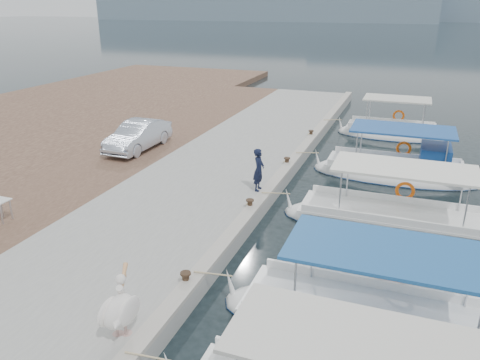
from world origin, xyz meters
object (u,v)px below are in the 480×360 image
object	(u,v)px
fishing_caique_c	(392,225)
fishing_caique_d	(396,173)
fishing_caique_e	(390,134)
pelican	(120,309)
parked_car	(138,135)
fishing_caique_b	(371,327)
fisherman	(259,170)

from	to	relation	value
fishing_caique_c	fishing_caique_d	xyz separation A→B (m)	(-0.14, 5.25, 0.07)
fishing_caique_e	pelican	distance (m)	21.07
fishing_caique_e	pelican	bearing A→B (deg)	-102.01
fishing_caique_c	parked_car	bearing A→B (deg)	163.57
fishing_caique_e	pelican	world-z (taller)	fishing_caique_e
fishing_caique_c	fishing_caique_d	bearing A→B (deg)	91.48
fishing_caique_c	fishing_caique_b	bearing A→B (deg)	-91.21
pelican	parked_car	size ratio (longest dim) A/B	0.38
fishing_caique_e	fisherman	xyz separation A→B (m)	(-4.20, -11.63, 1.20)
fishing_caique_b	pelican	size ratio (longest dim) A/B	4.68
fishing_caique_b	fishing_caique_d	size ratio (longest dim) A/B	1.03
fishing_caique_e	pelican	size ratio (longest dim) A/B	3.83
fishing_caique_d	parked_car	world-z (taller)	fishing_caique_d
fisherman	parked_car	distance (m)	7.79
fishing_caique_d	parked_car	xyz separation A→B (m)	(-12.02, -1.66, 1.00)
fishing_caique_c	fisherman	distance (m)	5.16
parked_car	pelican	bearing A→B (deg)	-58.84
fishing_caique_d	fisherman	world-z (taller)	fishing_caique_d
pelican	parked_car	distance (m)	13.89
fishing_caique_e	fishing_caique_d	bearing A→B (deg)	-84.61
fishing_caique_d	parked_car	size ratio (longest dim) A/B	1.70
fishing_caique_c	pelican	xyz separation A→B (m)	(-5.17, -8.41, 1.02)
fishing_caique_c	parked_car	distance (m)	12.72
fishing_caique_c	fishing_caique_d	size ratio (longest dim) A/B	1.07
fishing_caique_c	fisherman	xyz separation A→B (m)	(-4.99, 0.54, 1.20)
fishing_caique_b	fishing_caique_e	bearing A→B (deg)	92.13
pelican	fisherman	xyz separation A→B (m)	(0.18, 8.96, 0.18)
fishing_caique_b	pelican	world-z (taller)	fishing_caique_b
fishing_caique_c	fishing_caique_d	world-z (taller)	same
fishing_caique_d	fishing_caique_b	bearing A→B (deg)	-89.93
fishing_caique_e	parked_car	size ratio (longest dim) A/B	1.44
pelican	fishing_caique_e	bearing A→B (deg)	77.99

